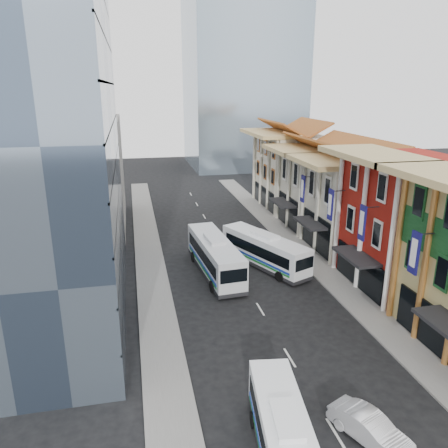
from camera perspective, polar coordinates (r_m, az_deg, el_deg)
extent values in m
plane|color=black|center=(25.97, 15.41, -26.32)|extent=(200.00, 200.00, 0.00)
cube|color=slate|center=(45.94, 12.48, -5.57)|extent=(3.00, 90.00, 0.15)
cube|color=slate|center=(42.15, -9.29, -7.54)|extent=(3.00, 90.00, 0.15)
cube|color=maroon|center=(42.55, 22.53, 0.10)|extent=(8.00, 10.00, 12.00)
cube|color=beige|center=(50.57, 16.45, 2.15)|extent=(8.00, 9.00, 10.00)
cube|color=beige|center=(58.37, 12.33, 4.46)|extent=(8.00, 9.00, 10.00)
cube|color=beige|center=(67.77, 8.74, 6.86)|extent=(8.00, 12.00, 11.00)
cube|color=#415067|center=(36.09, -24.09, 11.66)|extent=(12.00, 26.00, 30.00)
cube|color=gray|center=(59.56, -17.98, 6.23)|extent=(10.00, 18.00, 14.00)
imported|color=silver|center=(26.21, 18.52, -23.96)|extent=(3.34, 4.77, 1.49)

